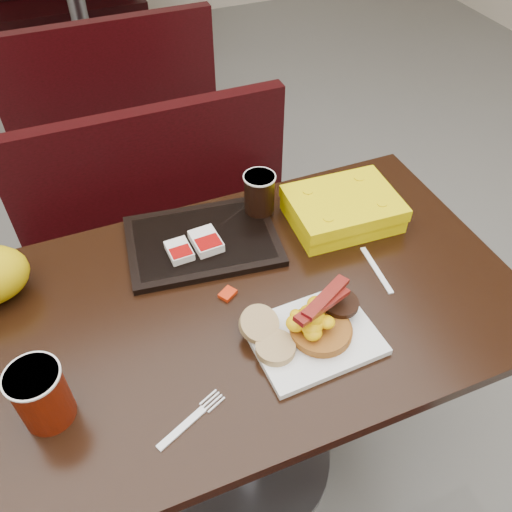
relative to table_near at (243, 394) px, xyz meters
name	(u,v)px	position (x,y,z in m)	size (l,w,h in m)	color
floor	(245,457)	(0.00, 0.00, -0.38)	(6.00, 7.00, 0.01)	slate
table_near	(243,394)	(0.00, 0.00, 0.00)	(1.20, 0.70, 0.75)	black
bench_near_n	(171,231)	(0.00, 0.70, -0.02)	(1.00, 0.46, 0.72)	black
table_far	(81,24)	(0.00, 2.60, 0.00)	(1.20, 0.70, 0.75)	black
bench_far_s	(105,80)	(0.00, 1.90, -0.02)	(1.00, 0.46, 0.72)	black
platter	(314,337)	(0.10, -0.15, 0.38)	(0.24, 0.19, 0.01)	white
pancake_stack	(321,329)	(0.12, -0.14, 0.40)	(0.12, 0.12, 0.03)	#995919
sausage_patty	(341,303)	(0.17, -0.11, 0.42)	(0.07, 0.07, 0.01)	black
scrambled_eggs	(312,318)	(0.10, -0.14, 0.44)	(0.09, 0.08, 0.05)	#E1C604
bacon_strips	(323,304)	(0.12, -0.14, 0.47)	(0.14, 0.06, 0.01)	#4E050A
muffin_bottom	(275,348)	(0.02, -0.15, 0.40)	(0.08, 0.08, 0.02)	tan
muffin_top	(259,324)	(0.00, -0.09, 0.41)	(0.08, 0.08, 0.02)	tan
coffee_cup_near	(42,396)	(-0.40, -0.12, 0.44)	(0.09, 0.09, 0.13)	maroon
fork	(182,428)	(-0.20, -0.23, 0.38)	(0.15, 0.03, 0.00)	white
knife	(376,270)	(0.32, -0.03, 0.38)	(0.15, 0.01, 0.00)	white
condiment_syrup	(228,294)	(-0.02, 0.03, 0.38)	(0.04, 0.03, 0.01)	red
tray	(203,241)	(-0.02, 0.20, 0.38)	(0.35, 0.25, 0.02)	black
hashbrown_sleeve_left	(179,251)	(-0.08, 0.17, 0.40)	(0.05, 0.07, 0.02)	silver
hashbrown_sleeve_right	(206,241)	(-0.02, 0.18, 0.40)	(0.06, 0.08, 0.02)	silver
coffee_cup_far	(259,193)	(0.15, 0.25, 0.44)	(0.07, 0.07, 0.10)	black
clamshell	(343,209)	(0.33, 0.15, 0.41)	(0.26, 0.19, 0.07)	#E5CA03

